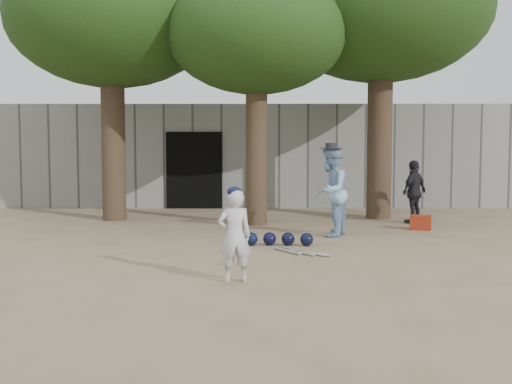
{
  "coord_description": "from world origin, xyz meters",
  "views": [
    {
      "loc": [
        0.63,
        -8.55,
        1.62
      ],
      "look_at": [
        0.6,
        1.0,
        0.95
      ],
      "focal_mm": 40.0,
      "sensor_mm": 36.0,
      "label": 1
    }
  ],
  "objects_px": {
    "red_bag": "(421,222)",
    "spectator_blue": "(331,192)",
    "boy_player": "(235,236)",
    "spectator_dark": "(414,192)"
  },
  "relations": [
    {
      "from": "spectator_blue",
      "to": "spectator_dark",
      "type": "relative_size",
      "value": 1.2
    },
    {
      "from": "boy_player",
      "to": "spectator_dark",
      "type": "relative_size",
      "value": 0.81
    },
    {
      "from": "boy_player",
      "to": "red_bag",
      "type": "height_order",
      "value": "boy_player"
    },
    {
      "from": "boy_player",
      "to": "spectator_dark",
      "type": "xyz_separation_m",
      "value": [
        3.85,
        5.9,
        0.14
      ]
    },
    {
      "from": "red_bag",
      "to": "spectator_blue",
      "type": "bearing_deg",
      "value": -155.03
    },
    {
      "from": "boy_player",
      "to": "red_bag",
      "type": "xyz_separation_m",
      "value": [
        3.7,
        4.83,
        -0.43
      ]
    },
    {
      "from": "boy_player",
      "to": "red_bag",
      "type": "bearing_deg",
      "value": -139.76
    },
    {
      "from": "red_bag",
      "to": "spectator_dark",
      "type": "bearing_deg",
      "value": 81.97
    },
    {
      "from": "boy_player",
      "to": "red_bag",
      "type": "relative_size",
      "value": 2.76
    },
    {
      "from": "boy_player",
      "to": "spectator_blue",
      "type": "height_order",
      "value": "spectator_blue"
    }
  ]
}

